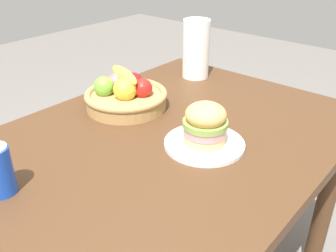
# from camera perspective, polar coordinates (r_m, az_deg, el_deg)

# --- Properties ---
(dining_table) EXTENTS (1.40, 0.90, 0.75)m
(dining_table) POSITION_cam_1_polar(r_m,az_deg,el_deg) (1.15, -2.77, -7.29)
(dining_table) COLOR #4C301C
(dining_table) RESTS_ON ground_plane
(plate) EXTENTS (0.24, 0.24, 0.01)m
(plate) POSITION_cam_1_polar(r_m,az_deg,el_deg) (1.09, 5.57, -2.71)
(plate) COLOR white
(plate) RESTS_ON dining_table
(sandwich) EXTENTS (0.13, 0.13, 0.12)m
(sandwich) POSITION_cam_1_polar(r_m,az_deg,el_deg) (1.06, 5.73, 0.40)
(sandwich) COLOR #E5BC75
(sandwich) RESTS_ON plate
(fruit_basket) EXTENTS (0.29, 0.29, 0.14)m
(fruit_basket) POSITION_cam_1_polar(r_m,az_deg,el_deg) (1.31, -6.50, 4.81)
(fruit_basket) COLOR tan
(fruit_basket) RESTS_ON dining_table
(paper_towel_roll) EXTENTS (0.11, 0.11, 0.24)m
(paper_towel_roll) POSITION_cam_1_polar(r_m,az_deg,el_deg) (1.58, 4.31, 11.68)
(paper_towel_roll) COLOR white
(paper_towel_roll) RESTS_ON dining_table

